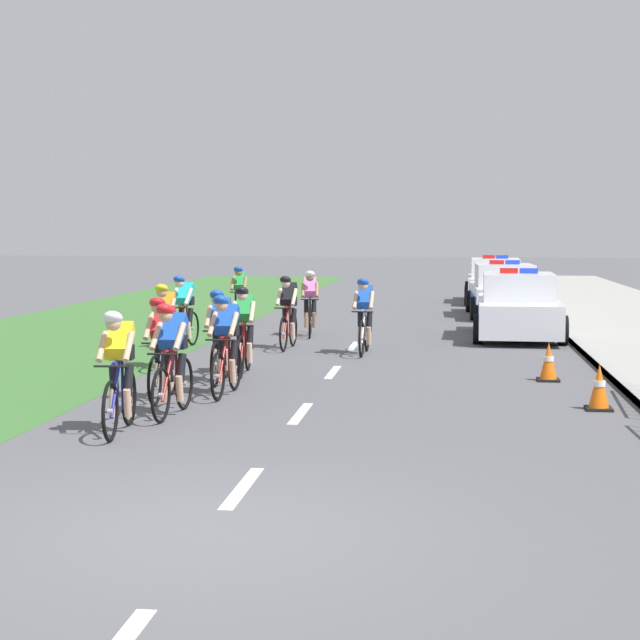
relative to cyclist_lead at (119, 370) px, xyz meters
The scene contains 21 objects.
ground_plane 4.40m from the cyclist_lead, 62.50° to the right, with size 160.00×160.00×0.00m, color #56565B.
kerb_edge 12.19m from the cyclist_lead, 56.59° to the left, with size 0.16×60.00×0.13m, color #9E9E99.
grass_verge 11.21m from the cyclist_lead, 114.74° to the left, with size 7.00×60.00×0.01m, color #3D7033.
lane_markings_centre 2.68m from the cyclist_lead, 38.85° to the left, with size 0.14×17.60×0.01m.
cyclist_lead is the anchor object (origin of this frame).
cyclist_second 1.24m from the cyclist_lead, 74.36° to the left, with size 0.43×1.72×1.56m.
cyclist_third 2.40m from the cyclist_lead, 93.06° to the left, with size 0.42×1.72×1.56m.
cyclist_fourth 3.01m from the cyclist_lead, 76.72° to the left, with size 0.43×1.72×1.56m.
cyclist_fifth 4.21m from the cyclist_lead, 85.62° to the left, with size 0.43×1.72×1.56m.
cyclist_sixth 5.16m from the cyclist_lead, 84.16° to the left, with size 0.44×1.72×1.56m.
cyclist_seventh 5.80m from the cyclist_lead, 100.09° to the left, with size 0.44×1.72×1.56m.
cyclist_eighth 8.92m from the cyclist_lead, 85.45° to the left, with size 0.43×1.72×1.56m.
cyclist_ninth 8.90m from the cyclist_lead, 99.49° to the left, with size 0.45×1.72×1.56m.
cyclist_tenth 8.51m from the cyclist_lead, 74.04° to the left, with size 0.42×1.72×1.56m.
cyclist_eleventh 11.48m from the cyclist_lead, 85.88° to the left, with size 0.45×1.72×1.56m.
cyclist_twelfth 13.91m from the cyclist_lead, 95.43° to the left, with size 0.44×1.72×1.56m.
police_car_nearest 12.93m from the cyclist_lead, 64.49° to the left, with size 2.10×4.45×1.59m.
police_car_second 18.32m from the cyclist_lead, 72.30° to the left, with size 2.08×4.44×1.59m.
police_car_third 23.47m from the cyclist_lead, 76.27° to the left, with size 2.08×4.44×1.59m.
traffic_cone_near 7.55m from the cyclist_lead, 41.81° to the left, with size 0.36×0.36×0.64m.
traffic_cone_far 6.51m from the cyclist_lead, 21.48° to the left, with size 0.36×0.36×0.64m.
Camera 1 is at (1.93, -8.10, 2.51)m, focal length 57.56 mm.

